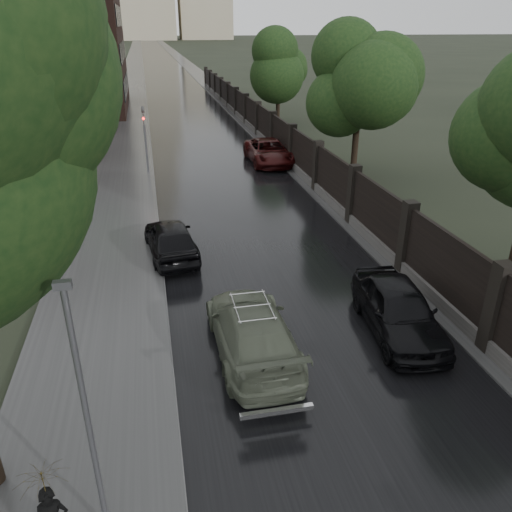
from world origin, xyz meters
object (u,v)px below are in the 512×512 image
at_px(lamp_post, 87,419).
at_px(tree_right_b, 360,90).
at_px(volga_sedan, 252,331).
at_px(car_right_far, 269,152).
at_px(hatchback_left, 171,239).
at_px(car_right_near, 398,309).
at_px(tree_left_far, 80,76).
at_px(pedestrian_umbrella, 45,489).
at_px(traffic_light, 145,135).
at_px(tree_right_c, 279,65).

bearing_deg(lamp_post, tree_right_b, 57.82).
distance_m(volga_sedan, car_right_far, 20.65).
bearing_deg(hatchback_left, car_right_near, 126.51).
distance_m(tree_left_far, hatchback_left, 18.04).
xyz_separation_m(tree_right_b, car_right_near, (-4.94, -15.60, -4.19)).
distance_m(hatchback_left, pedestrian_umbrella, 12.22).
distance_m(lamp_post, car_right_near, 9.54).
height_order(lamp_post, car_right_far, lamp_post).
distance_m(tree_right_b, lamp_post, 24.33).
height_order(tree_right_b, traffic_light, tree_right_b).
relative_size(tree_right_b, hatchback_left, 1.63).
bearing_deg(lamp_post, car_right_near, 31.64).
xyz_separation_m(hatchback_left, car_right_far, (7.00, 13.14, 0.02)).
bearing_deg(traffic_light, hatchback_left, -86.63).
xyz_separation_m(volga_sedan, hatchback_left, (-1.80, 6.85, 0.00)).
bearing_deg(pedestrian_umbrella, tree_right_c, 65.74).
height_order(car_right_far, pedestrian_umbrella, pedestrian_umbrella).
distance_m(lamp_post, pedestrian_umbrella, 1.29).
distance_m(tree_left_far, tree_right_b, 17.45).
relative_size(tree_right_c, traffic_light, 1.75).
bearing_deg(tree_left_far, tree_right_b, -27.30).
distance_m(volga_sedan, car_right_near, 4.36).
bearing_deg(tree_right_b, traffic_light, 165.76).
height_order(tree_right_c, pedestrian_umbrella, tree_right_c).
relative_size(lamp_post, car_right_far, 0.94).
distance_m(tree_left_far, traffic_light, 6.84).
xyz_separation_m(tree_right_c, car_right_near, (-4.94, -33.60, -4.19)).
relative_size(tree_right_c, car_right_far, 1.30).
bearing_deg(traffic_light, volga_sedan, -82.41).
distance_m(traffic_light, car_right_near, 19.88).
xyz_separation_m(tree_left_far, hatchback_left, (4.40, -16.91, -4.51)).
distance_m(lamp_post, volga_sedan, 6.26).
relative_size(traffic_light, volga_sedan, 0.80).
xyz_separation_m(tree_left_far, volga_sedan, (6.20, -23.76, -4.51)).
relative_size(tree_left_far, tree_right_b, 1.05).
xyz_separation_m(hatchback_left, pedestrian_umbrella, (-2.55, -11.91, 0.94)).
bearing_deg(hatchback_left, car_right_far, -124.16).
bearing_deg(volga_sedan, traffic_light, -83.11).
height_order(tree_right_c, car_right_far, tree_right_c).
relative_size(hatchback_left, pedestrian_umbrella, 1.89).
distance_m(tree_right_c, car_right_near, 34.21).
bearing_deg(traffic_light, tree_right_c, 51.82).
height_order(tree_left_far, hatchback_left, tree_left_far).
distance_m(lamp_post, hatchback_left, 11.89).
xyz_separation_m(car_right_near, pedestrian_umbrella, (-8.71, -5.22, 0.91)).
bearing_deg(volga_sedan, car_right_near, -178.62).
bearing_deg(tree_right_b, tree_left_far, 152.70).
xyz_separation_m(tree_left_far, car_right_near, (10.56, -23.60, -4.48)).
distance_m(tree_left_far, lamp_post, 28.73).
xyz_separation_m(tree_right_b, pedestrian_umbrella, (-13.65, -20.81, -3.28)).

